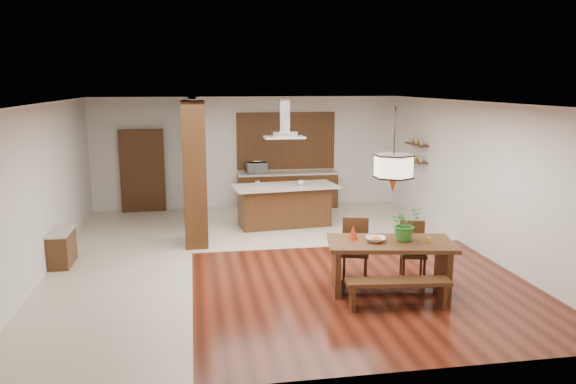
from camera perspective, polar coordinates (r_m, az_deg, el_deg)
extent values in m
plane|color=#3B140A|center=(10.70, -1.59, -6.64)|extent=(9.00, 9.00, 0.00)
cube|color=white|center=(10.20, -1.68, 9.08)|extent=(8.00, 9.00, 0.04)
cube|color=silver|center=(14.77, -4.09, 4.01)|extent=(8.00, 0.04, 2.90)
cube|color=silver|center=(6.05, 4.39, -6.28)|extent=(8.00, 0.04, 2.90)
cube|color=silver|center=(10.57, -23.63, 0.32)|extent=(0.04, 9.00, 2.90)
cube|color=silver|center=(11.60, 18.34, 1.56)|extent=(0.04, 9.00, 2.90)
cube|color=beige|center=(10.69, -16.47, -7.10)|extent=(2.50, 9.00, 0.01)
cube|color=beige|center=(13.28, 2.23, -3.11)|extent=(5.50, 4.00, 0.01)
cube|color=#401F10|center=(10.20, -1.68, 9.00)|extent=(8.00, 9.00, 0.02)
cube|color=#321D0D|center=(11.44, -9.45, 1.84)|extent=(0.45, 1.00, 2.90)
cube|color=silver|center=(13.52, -9.51, 3.24)|extent=(0.18, 2.40, 2.90)
cube|color=#321D0D|center=(10.97, -21.97, -5.29)|extent=(0.37, 0.88, 0.63)
cube|color=#321D0D|center=(14.72, -14.56, 2.09)|extent=(1.10, 0.20, 2.10)
cube|color=#321D0D|center=(14.77, -0.06, 0.11)|extent=(2.60, 0.60, 0.90)
cube|color=beige|center=(14.68, -0.06, 1.93)|extent=(2.60, 0.62, 0.05)
cube|color=brown|center=(14.83, -0.23, 5.24)|extent=(2.60, 0.08, 1.50)
cube|color=#321D0D|center=(13.88, 12.85, 3.10)|extent=(0.26, 0.90, 0.04)
cube|color=#321D0D|center=(13.83, 12.92, 4.75)|extent=(0.26, 0.90, 0.04)
cube|color=#321D0D|center=(8.96, 10.39, -5.16)|extent=(2.08, 1.30, 0.06)
cube|color=#321D0D|center=(8.97, 4.94, -7.69)|extent=(0.22, 0.78, 0.74)
cube|color=#321D0D|center=(9.25, 15.49, -7.47)|extent=(0.22, 0.78, 0.74)
imported|color=#317527|center=(8.99, 11.78, -3.14)|extent=(0.61, 0.57, 0.55)
imported|color=beige|center=(8.88, 8.89, -4.78)|extent=(0.37, 0.37, 0.07)
cone|color=red|center=(8.94, 6.63, -4.10)|extent=(0.14, 0.14, 0.23)
cylinder|color=gold|center=(8.95, 14.04, -4.79)|extent=(0.07, 0.07, 0.09)
cube|color=#321D0D|center=(12.86, -0.38, -1.50)|extent=(2.11, 0.98, 0.92)
cube|color=beige|center=(12.71, -0.34, 0.58)|extent=(2.44, 1.27, 0.05)
imported|color=white|center=(12.72, 1.29, 0.94)|extent=(0.15, 0.15, 0.11)
imported|color=#B6B8BD|center=(14.52, -3.23, 2.47)|extent=(0.57, 0.43, 0.28)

